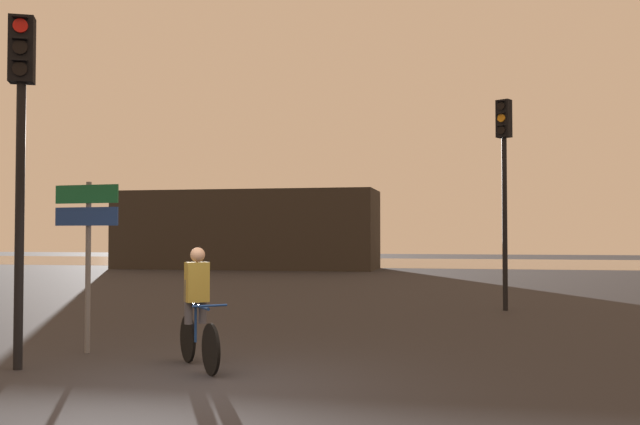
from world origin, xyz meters
TOP-DOWN VIEW (x-y plane):
  - ground_plane at (0.00, 0.00)m, footprint 120.00×120.00m
  - water_strip at (0.00, 38.75)m, footprint 80.00×16.00m
  - distant_building at (-8.44, 28.75)m, footprint 13.92×4.00m
  - traffic_light_near_left at (-2.72, 0.75)m, footprint 0.39×0.41m
  - traffic_light_far_right at (4.01, 9.70)m, footprint 0.40×0.42m
  - direction_sign_post at (-2.53, 2.14)m, footprint 1.10×0.17m
  - cyclist at (-0.44, 1.36)m, footprint 1.09×1.37m

SIDE VIEW (x-z plane):
  - ground_plane at x=0.00m, z-range 0.00..0.00m
  - water_strip at x=0.00m, z-range 0.00..0.01m
  - cyclist at x=-0.44m, z-range 0.01..1.63m
  - direction_sign_post at x=-2.53m, z-range 0.49..3.09m
  - distant_building at x=-8.44m, z-range 0.00..4.14m
  - traffic_light_near_left at x=-2.72m, z-range 0.91..5.64m
  - traffic_light_far_right at x=4.01m, z-range 0.94..5.96m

